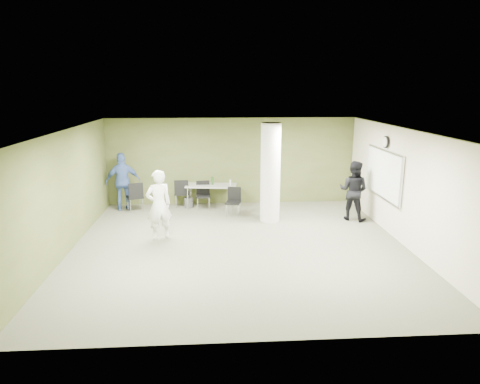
{
  "coord_description": "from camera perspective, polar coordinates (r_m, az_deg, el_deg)",
  "views": [
    {
      "loc": [
        -0.62,
        -9.72,
        3.76
      ],
      "look_at": [
        0.08,
        1.0,
        1.11
      ],
      "focal_mm": 32.0,
      "sensor_mm": 36.0,
      "label": 1
    }
  ],
  "objects": [
    {
      "name": "floor",
      "position": [
        10.44,
        -0.07,
        -7.25
      ],
      "size": [
        8.0,
        8.0,
        0.0
      ],
      "primitive_type": "plane",
      "color": "#5B5A48",
      "rests_on": "ground"
    },
    {
      "name": "chair_back_left",
      "position": [
        13.48,
        -13.79,
        -0.35
      ],
      "size": [
        0.6,
        0.6,
        0.93
      ],
      "rotation": [
        0.0,
        0.0,
        3.54
      ],
      "color": "black",
      "rests_on": "floor"
    },
    {
      "name": "wall_clock",
      "position": [
        11.91,
        18.86,
        6.33
      ],
      "size": [
        0.06,
        0.32,
        0.32
      ],
      "color": "black",
      "rests_on": "wall_right_cream"
    },
    {
      "name": "wall_back",
      "position": [
        13.93,
        -1.12,
        4.12
      ],
      "size": [
        8.0,
        2.8,
        0.02
      ],
      "primitive_type": "cube",
      "rotation": [
        1.57,
        0.0,
        0.0
      ],
      "color": "#4B5226",
      "rests_on": "floor"
    },
    {
      "name": "man_blue",
      "position": [
        13.71,
        -15.34,
        1.34
      ],
      "size": [
        1.13,
        0.7,
        1.8
      ],
      "primitive_type": "imported",
      "rotation": [
        0.0,
        0.0,
        3.41
      ],
      "color": "#405D9F",
      "rests_on": "floor"
    },
    {
      "name": "chair_back_right",
      "position": [
        13.67,
        -7.78,
        0.1
      ],
      "size": [
        0.46,
        0.46,
        0.92
      ],
      "rotation": [
        0.0,
        0.0,
        3.16
      ],
      "color": "black",
      "rests_on": "floor"
    },
    {
      "name": "wastebasket",
      "position": [
        13.74,
        -6.85,
        -1.41
      ],
      "size": [
        0.28,
        0.28,
        0.33
      ],
      "primitive_type": "cylinder",
      "color": "#4C4C4C",
      "rests_on": "floor"
    },
    {
      "name": "chair_table_left",
      "position": [
        13.5,
        -4.94,
        -0.11
      ],
      "size": [
        0.46,
        0.46,
        0.88
      ],
      "rotation": [
        0.0,
        0.0,
        0.05
      ],
      "color": "black",
      "rests_on": "floor"
    },
    {
      "name": "man_black",
      "position": [
        12.67,
        14.88,
        0.18
      ],
      "size": [
        1.06,
        1.01,
        1.72
      ],
      "primitive_type": "imported",
      "rotation": [
        0.0,
        0.0,
        2.55
      ],
      "color": "black",
      "rests_on": "floor"
    },
    {
      "name": "chair_table_right",
      "position": [
        12.75,
        -0.84,
        -0.99
      ],
      "size": [
        0.5,
        0.5,
        0.85
      ],
      "rotation": [
        0.0,
        0.0,
        -0.22
      ],
      "color": "black",
      "rests_on": "floor"
    },
    {
      "name": "wall_right_cream",
      "position": [
        11.01,
        21.18,
        0.55
      ],
      "size": [
        0.02,
        8.0,
        2.8
      ],
      "primitive_type": "cube",
      "color": "beige",
      "rests_on": "floor"
    },
    {
      "name": "column",
      "position": [
        12.06,
        4.08,
        2.55
      ],
      "size": [
        0.56,
        0.56,
        2.8
      ],
      "primitive_type": "cylinder",
      "color": "silver",
      "rests_on": "floor"
    },
    {
      "name": "ceiling",
      "position": [
        9.78,
        -0.07,
        8.24
      ],
      "size": [
        8.0,
        8.0,
        0.0
      ],
      "primitive_type": "plane",
      "rotation": [
        3.14,
        0.0,
        0.0
      ],
      "color": "white",
      "rests_on": "wall_back"
    },
    {
      "name": "whiteboard",
      "position": [
        12.04,
        18.54,
        2.32
      ],
      "size": [
        0.05,
        2.3,
        1.3
      ],
      "color": "silver",
      "rests_on": "wall_right_cream"
    },
    {
      "name": "wall_left",
      "position": [
        10.55,
        -22.29,
        -0.11
      ],
      "size": [
        0.02,
        8.0,
        2.8
      ],
      "primitive_type": "cube",
      "color": "#4B5226",
      "rests_on": "floor"
    },
    {
      "name": "woman_white",
      "position": [
        10.85,
        -10.77,
        -1.72
      ],
      "size": [
        0.77,
        0.66,
        1.78
      ],
      "primitive_type": "imported",
      "rotation": [
        0.0,
        0.0,
        3.57
      ],
      "color": "white",
      "rests_on": "floor"
    },
    {
      "name": "folding_table",
      "position": [
        13.52,
        -3.83,
        0.76
      ],
      "size": [
        1.65,
        0.88,
        1.0
      ],
      "rotation": [
        0.0,
        0.0,
        -0.12
      ],
      "color": "#969691",
      "rests_on": "floor"
    }
  ]
}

